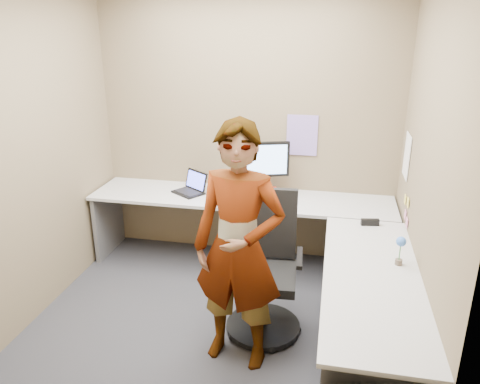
% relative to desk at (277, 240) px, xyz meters
% --- Properties ---
extents(ground, '(3.00, 3.00, 0.00)m').
position_rel_desk_xyz_m(ground, '(-0.44, -0.39, -0.59)').
color(ground, '#27272C').
rests_on(ground, ground).
extents(wall_back, '(3.00, 0.00, 3.00)m').
position_rel_desk_xyz_m(wall_back, '(-0.44, 0.91, 0.76)').
color(wall_back, brown).
rests_on(wall_back, ground).
extents(wall_right, '(0.00, 2.70, 2.70)m').
position_rel_desk_xyz_m(wall_right, '(1.06, -0.39, 0.76)').
color(wall_right, brown).
rests_on(wall_right, ground).
extents(wall_left, '(0.00, 2.70, 2.70)m').
position_rel_desk_xyz_m(wall_left, '(-1.94, -0.39, 0.76)').
color(wall_left, brown).
rests_on(wall_left, ground).
extents(desk, '(2.98, 2.58, 0.73)m').
position_rel_desk_xyz_m(desk, '(0.00, 0.00, 0.00)').
color(desk, '#B8B8B8').
rests_on(desk, ground).
extents(paper_ream, '(0.37, 0.32, 0.06)m').
position_rel_desk_xyz_m(paper_ream, '(-0.23, 0.62, 0.17)').
color(paper_ream, red).
rests_on(paper_ream, desk).
extents(monitor, '(0.50, 0.22, 0.48)m').
position_rel_desk_xyz_m(monitor, '(-0.23, 0.64, 0.49)').
color(monitor, black).
rests_on(monitor, paper_ream).
extents(laptop, '(0.38, 0.37, 0.21)m').
position_rel_desk_xyz_m(laptop, '(-0.94, 0.62, 0.20)').
color(laptop, black).
rests_on(laptop, desk).
extents(trackball_mouse, '(0.12, 0.08, 0.07)m').
position_rel_desk_xyz_m(trackball_mouse, '(-0.66, 0.44, 0.17)').
color(trackball_mouse, '#B7B7BC').
rests_on(trackball_mouse, desk).
extents(origami, '(0.10, 0.10, 0.06)m').
position_rel_desk_xyz_m(origami, '(-0.33, 0.37, 0.17)').
color(origami, white).
rests_on(origami, desk).
extents(stapler, '(0.15, 0.06, 0.05)m').
position_rel_desk_xyz_m(stapler, '(0.77, 0.14, 0.17)').
color(stapler, black).
rests_on(stapler, desk).
extents(flower, '(0.07, 0.07, 0.22)m').
position_rel_desk_xyz_m(flower, '(0.93, -0.52, 0.28)').
color(flower, brown).
rests_on(flower, desk).
extents(calendar_purple, '(0.30, 0.01, 0.40)m').
position_rel_desk_xyz_m(calendar_purple, '(0.11, 0.90, 0.71)').
color(calendar_purple, '#846BB7').
rests_on(calendar_purple, wall_back).
extents(calendar_white, '(0.01, 0.28, 0.38)m').
position_rel_desk_xyz_m(calendar_white, '(1.05, 0.51, 0.66)').
color(calendar_white, white).
rests_on(calendar_white, wall_right).
extents(sticky_note_a, '(0.01, 0.07, 0.07)m').
position_rel_desk_xyz_m(sticky_note_a, '(1.05, 0.16, 0.36)').
color(sticky_note_a, '#F2E059').
rests_on(sticky_note_a, wall_right).
extents(sticky_note_b, '(0.01, 0.07, 0.07)m').
position_rel_desk_xyz_m(sticky_note_b, '(1.05, 0.21, 0.23)').
color(sticky_note_b, pink).
rests_on(sticky_note_b, wall_right).
extents(sticky_note_c, '(0.01, 0.07, 0.07)m').
position_rel_desk_xyz_m(sticky_note_c, '(1.05, 0.09, 0.21)').
color(sticky_note_c, pink).
rests_on(sticky_note_c, wall_right).
extents(sticky_note_d, '(0.01, 0.07, 0.07)m').
position_rel_desk_xyz_m(sticky_note_d, '(1.05, 0.31, 0.33)').
color(sticky_note_d, '#F2E059').
rests_on(sticky_note_d, wall_right).
extents(office_chair, '(0.59, 0.59, 1.12)m').
position_rel_desk_xyz_m(office_chair, '(-0.04, -0.41, -0.13)').
color(office_chair, black).
rests_on(office_chair, ground).
extents(person, '(0.70, 0.51, 1.78)m').
position_rel_desk_xyz_m(person, '(-0.17, -0.80, 0.30)').
color(person, '#999399').
rests_on(person, ground).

